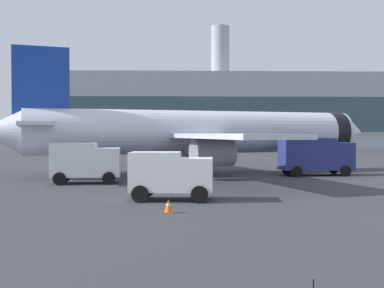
{
  "coord_description": "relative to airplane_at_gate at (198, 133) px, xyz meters",
  "views": [
    {
      "loc": [
        -0.0,
        -2.75,
        3.61
      ],
      "look_at": [
        0.81,
        23.83,
        3.0
      ],
      "focal_mm": 44.7,
      "sensor_mm": 36.0,
      "label": 1
    }
  ],
  "objects": [
    {
      "name": "fuel_truck",
      "position": [
        9.92,
        -2.13,
        -1.88
      ],
      "size": [
        6.18,
        3.13,
        3.2
      ],
      "color": "navy",
      "rests_on": "ground"
    },
    {
      "name": "safety_cone_far",
      "position": [
        13.45,
        3.33,
        -3.33
      ],
      "size": [
        0.44,
        0.44,
        0.67
      ],
      "color": "#F2590C",
      "rests_on": "ground"
    },
    {
      "name": "terminal_building",
      "position": [
        7.27,
        72.74,
        5.1
      ],
      "size": [
        84.08,
        20.42,
        29.28
      ],
      "color": "#9EA3AD",
      "rests_on": "ground"
    },
    {
      "name": "safety_cone_near",
      "position": [
        14.29,
        2.32,
        -3.28
      ],
      "size": [
        0.44,
        0.44,
        0.77
      ],
      "color": "#F2590C",
      "rests_on": "ground"
    },
    {
      "name": "airplane_at_gate",
      "position": [
        0.0,
        0.0,
        0.0
      ],
      "size": [
        34.99,
        31.95,
        10.5
      ],
      "color": "silver",
      "rests_on": "ground"
    },
    {
      "name": "service_truck",
      "position": [
        -8.43,
        -8.03,
        -2.05
      ],
      "size": [
        4.96,
        2.86,
        2.9
      ],
      "color": "white",
      "rests_on": "ground"
    },
    {
      "name": "cargo_van",
      "position": [
        -2.18,
        -16.77,
        -2.21
      ],
      "size": [
        4.56,
        2.66,
        2.6
      ],
      "color": "white",
      "rests_on": "ground"
    },
    {
      "name": "safety_cone_mid",
      "position": [
        -2.2,
        -20.85,
        -3.35
      ],
      "size": [
        0.44,
        0.44,
        0.62
      ],
      "color": "#F2590C",
      "rests_on": "ground"
    }
  ]
}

